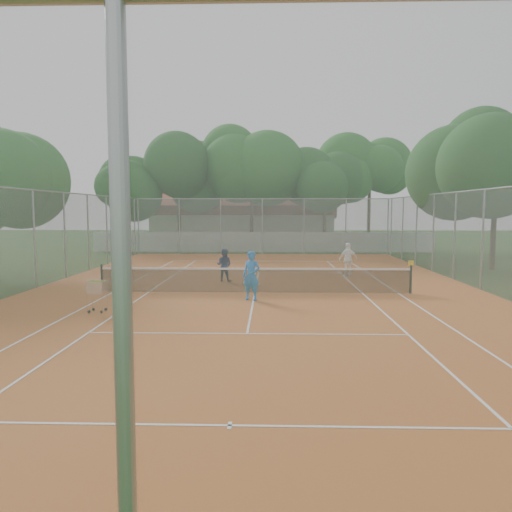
{
  "coord_description": "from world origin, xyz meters",
  "views": [
    {
      "loc": [
        0.59,
        -18.96,
        3.19
      ],
      "look_at": [
        0.0,
        1.5,
        1.3
      ],
      "focal_mm": 35.0,
      "sensor_mm": 36.0,
      "label": 1
    }
  ],
  "objects_px": {
    "clubhouse": "(244,220)",
    "player_far_left": "(224,265)",
    "tennis_net": "(255,280)",
    "ball_hopper": "(97,295)",
    "player_far_right": "(348,259)",
    "player_near": "(251,276)"
  },
  "relations": [
    {
      "from": "clubhouse",
      "to": "player_far_right",
      "type": "distance_m",
      "value": 24.78
    },
    {
      "from": "ball_hopper",
      "to": "tennis_net",
      "type": "bearing_deg",
      "value": 50.61
    },
    {
      "from": "player_far_right",
      "to": "clubhouse",
      "type": "bearing_deg",
      "value": -91.06
    },
    {
      "from": "player_near",
      "to": "player_far_left",
      "type": "distance_m",
      "value": 4.85
    },
    {
      "from": "tennis_net",
      "to": "player_far_right",
      "type": "relative_size",
      "value": 7.39
    },
    {
      "from": "tennis_net",
      "to": "clubhouse",
      "type": "height_order",
      "value": "clubhouse"
    },
    {
      "from": "player_far_right",
      "to": "ball_hopper",
      "type": "relative_size",
      "value": 1.51
    },
    {
      "from": "tennis_net",
      "to": "ball_hopper",
      "type": "distance_m",
      "value": 6.13
    },
    {
      "from": "clubhouse",
      "to": "ball_hopper",
      "type": "relative_size",
      "value": 15.41
    },
    {
      "from": "tennis_net",
      "to": "clubhouse",
      "type": "xyz_separation_m",
      "value": [
        -2.0,
        29.0,
        1.69
      ]
    },
    {
      "from": "player_far_right",
      "to": "tennis_net",
      "type": "bearing_deg",
      "value": 33.54
    },
    {
      "from": "clubhouse",
      "to": "ball_hopper",
      "type": "xyz_separation_m",
      "value": [
        -2.78,
        -32.84,
        -1.65
      ]
    },
    {
      "from": "player_far_left",
      "to": "player_near",
      "type": "bearing_deg",
      "value": 121.69
    },
    {
      "from": "tennis_net",
      "to": "player_far_left",
      "type": "distance_m",
      "value": 3.39
    },
    {
      "from": "tennis_net",
      "to": "player_near",
      "type": "distance_m",
      "value": 1.64
    },
    {
      "from": "player_near",
      "to": "ball_hopper",
      "type": "xyz_separation_m",
      "value": [
        -4.7,
        -2.24,
        -0.34
      ]
    },
    {
      "from": "player_far_left",
      "to": "tennis_net",
      "type": "bearing_deg",
      "value": 130.72
    },
    {
      "from": "clubhouse",
      "to": "player_far_left",
      "type": "distance_m",
      "value": 26.0
    },
    {
      "from": "player_near",
      "to": "player_far_right",
      "type": "bearing_deg",
      "value": 78.08
    },
    {
      "from": "player_far_right",
      "to": "ball_hopper",
      "type": "xyz_separation_m",
      "value": [
        -9.13,
        -8.93,
        -0.27
      ]
    },
    {
      "from": "clubhouse",
      "to": "player_near",
      "type": "xyz_separation_m",
      "value": [
        1.93,
        -30.6,
        -1.31
      ]
    },
    {
      "from": "clubhouse",
      "to": "tennis_net",
      "type": "bearing_deg",
      "value": -86.05
    }
  ]
}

